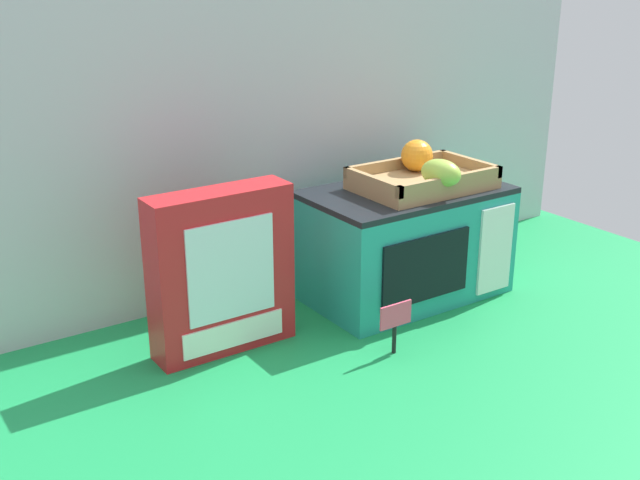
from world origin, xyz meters
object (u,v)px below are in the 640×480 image
food_groups_crate (424,176)px  toy_microwave (405,243)px  cookie_set_box (222,272)px  loose_toy_apple (494,248)px  price_sign (395,320)px

food_groups_crate → toy_microwave: bearing=156.3°
cookie_set_box → loose_toy_apple: cookie_set_box is taller
food_groups_crate → price_sign: 0.35m
food_groups_crate → price_sign: bearing=-139.7°
price_sign → loose_toy_apple: 0.55m
food_groups_crate → loose_toy_apple: 0.37m
loose_toy_apple → toy_microwave: bearing=-174.0°
toy_microwave → cookie_set_box: 0.44m
cookie_set_box → price_sign: cookie_set_box is taller
food_groups_crate → cookie_set_box: bearing=178.9°
toy_microwave → food_groups_crate: size_ratio=1.51×
toy_microwave → cookie_set_box: bearing=-179.3°
food_groups_crate → cookie_set_box: size_ratio=0.90×
cookie_set_box → price_sign: 0.33m
cookie_set_box → loose_toy_apple: size_ratio=5.04×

